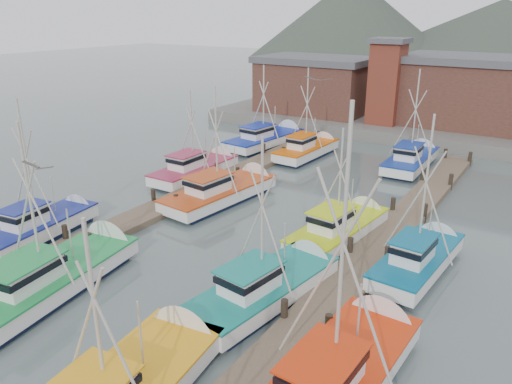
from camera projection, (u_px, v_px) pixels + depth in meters
The scene contains 21 objects.
ground at pixel (201, 267), 25.48m from camera, with size 260.00×260.00×0.00m, color #485755.
dock_left at pixel (155, 210), 32.15m from camera, with size 2.30×46.00×1.50m.
dock_right at pixel (361, 267), 25.07m from camera, with size 2.30×46.00×1.50m.
quay at pixel (412, 124), 54.54m from camera, with size 44.00×16.00×1.20m, color slate.
shed_left at pixel (315, 84), 57.23m from camera, with size 12.72×8.48×6.20m.
shed_center at pixel (476, 91), 50.09m from camera, with size 14.84×9.54×6.90m.
lookout_tower at pixel (387, 81), 50.68m from camera, with size 3.60×3.60×8.50m.
distant_hills at pixel (459, 60), 128.88m from camera, with size 175.00×140.00×42.00m.
boat_4 at pixel (57, 275), 23.41m from camera, with size 4.54×10.41×9.08m.
boat_5 at pixel (271, 285), 22.55m from camera, with size 3.82×8.93×8.40m.
boat_6 at pixel (46, 224), 28.94m from camera, with size 3.44×7.95×8.62m.
boat_7 at pixel (343, 369), 17.26m from camera, with size 4.37×9.45×10.94m.
boat_8 at pixel (225, 191), 34.23m from camera, with size 3.89×9.68×8.72m.
boat_9 at pixel (343, 228), 28.49m from camera, with size 3.33×8.46×7.24m.
boat_10 at pixel (199, 168), 39.07m from camera, with size 3.17×8.61×7.53m.
boat_11 at pixel (421, 258), 25.04m from camera, with size 3.45×8.00×8.65m.
boat_12 at pixel (309, 149), 44.47m from camera, with size 3.38×8.33×8.48m.
boat_13 at pixel (412, 159), 41.47m from camera, with size 3.53×8.73×8.81m.
boat_14 at pixel (268, 138), 48.15m from camera, with size 4.00×9.89×8.54m.
gull_near at pixel (38, 167), 17.85m from camera, with size 1.55×0.64×0.24m.
gull_far at pixel (318, 79), 25.30m from camera, with size 1.54×0.60×0.24m.
Camera 1 is at (14.53, -17.52, 12.41)m, focal length 35.00 mm.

